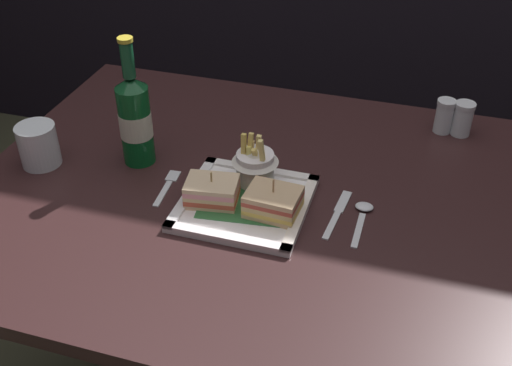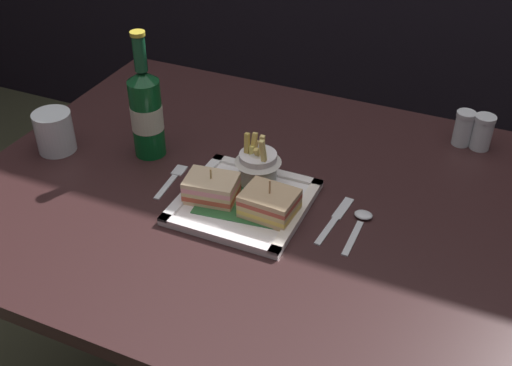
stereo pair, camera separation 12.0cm
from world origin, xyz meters
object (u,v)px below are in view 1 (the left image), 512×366
(sandwich_half_right, at_px, (273,202))
(water_glass, at_px, (39,148))
(square_plate, at_px, (245,203))
(knife, at_px, (338,212))
(pepper_shaker, at_px, (462,121))
(sandwich_half_left, at_px, (212,191))
(fries_cup, at_px, (255,162))
(salt_shaker, at_px, (444,118))
(spoon, at_px, (363,213))
(fork, at_px, (167,186))
(beer_bottle, at_px, (135,118))
(dining_table, at_px, (266,249))

(sandwich_half_right, relative_size, water_glass, 1.14)
(square_plate, relative_size, sandwich_half_right, 2.34)
(knife, distance_m, pepper_shaker, 0.43)
(sandwich_half_left, distance_m, water_glass, 0.40)
(square_plate, height_order, fries_cup, fries_cup)
(salt_shaker, height_order, pepper_shaker, same)
(spoon, distance_m, pepper_shaker, 0.40)
(square_plate, distance_m, water_glass, 0.46)
(fork, xyz_separation_m, knife, (0.35, 0.02, 0.00))
(beer_bottle, height_order, pepper_shaker, beer_bottle)
(water_glass, distance_m, pepper_shaker, 0.93)
(sandwich_half_left, bearing_deg, spoon, 10.90)
(square_plate, height_order, salt_shaker, salt_shaker)
(dining_table, relative_size, spoon, 8.96)
(fork, height_order, pepper_shaker, pepper_shaker)
(water_glass, bearing_deg, beer_bottle, 20.23)
(dining_table, relative_size, knife, 7.61)
(sandwich_half_right, bearing_deg, square_plate, 165.26)
(fries_cup, bearing_deg, salt_shaker, 43.57)
(sandwich_half_right, height_order, knife, sandwich_half_right)
(sandwich_half_left, relative_size, fries_cup, 0.94)
(beer_bottle, distance_m, spoon, 0.50)
(dining_table, bearing_deg, sandwich_half_right, -65.00)
(water_glass, bearing_deg, salt_shaker, 25.49)
(dining_table, distance_m, fork, 0.25)
(sandwich_half_left, xyz_separation_m, knife, (0.24, 0.05, -0.03))
(sandwich_half_left, bearing_deg, knife, 11.32)
(spoon, bearing_deg, water_glass, -178.15)
(salt_shaker, bearing_deg, sandwich_half_left, -134.40)
(sandwich_half_right, bearing_deg, fries_cup, 125.64)
(sandwich_half_right, bearing_deg, water_glass, 176.42)
(fork, xyz_separation_m, pepper_shaker, (0.56, 0.38, 0.03))
(square_plate, bearing_deg, spoon, 9.84)
(spoon, bearing_deg, square_plate, -170.16)
(sandwich_half_right, height_order, beer_bottle, beer_bottle)
(square_plate, height_order, fork, square_plate)
(sandwich_half_left, height_order, beer_bottle, beer_bottle)
(knife, xyz_separation_m, salt_shaker, (0.17, 0.37, 0.03))
(sandwich_half_left, height_order, pepper_shaker, pepper_shaker)
(knife, height_order, pepper_shaker, pepper_shaker)
(fries_cup, relative_size, spoon, 0.85)
(fork, bearing_deg, fries_cup, 17.60)
(salt_shaker, bearing_deg, dining_table, -132.33)
(spoon, distance_m, salt_shaker, 0.38)
(sandwich_half_right, height_order, spoon, sandwich_half_right)
(sandwich_half_left, relative_size, pepper_shaker, 1.36)
(square_plate, bearing_deg, salt_shaker, 49.08)
(square_plate, relative_size, pepper_shaker, 3.06)
(fries_cup, height_order, beer_bottle, beer_bottle)
(dining_table, bearing_deg, sandwich_half_left, -143.11)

